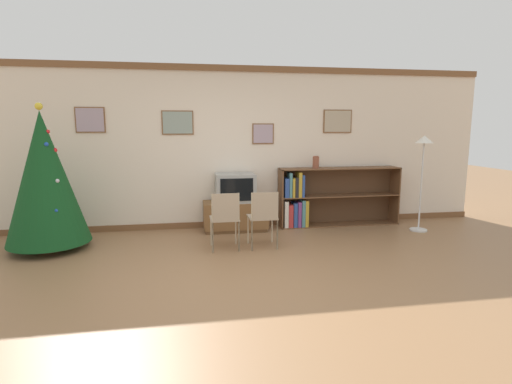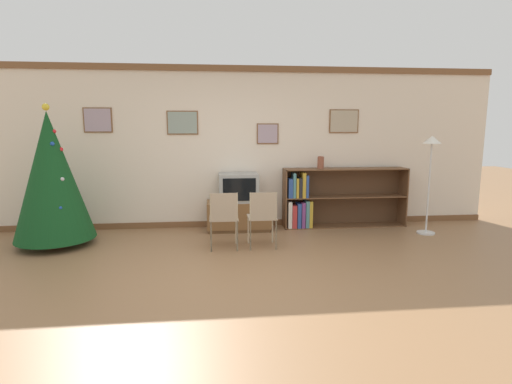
{
  "view_description": "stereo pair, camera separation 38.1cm",
  "coord_description": "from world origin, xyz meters",
  "px_view_note": "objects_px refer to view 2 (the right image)",
  "views": [
    {
      "loc": [
        -0.63,
        -4.2,
        1.7
      ],
      "look_at": [
        0.34,
        1.38,
        0.78
      ],
      "focal_mm": 28.0,
      "sensor_mm": 36.0,
      "label": 1
    },
    {
      "loc": [
        -0.26,
        -4.25,
        1.7
      ],
      "look_at": [
        0.34,
        1.38,
        0.78
      ],
      "focal_mm": 28.0,
      "sensor_mm": 36.0,
      "label": 2
    }
  ],
  "objects_px": {
    "bookshelf": "(324,199)",
    "standing_lamp": "(431,159)",
    "vase": "(321,162)",
    "folding_chair_right": "(263,216)",
    "christmas_tree": "(51,176)",
    "folding_chair_left": "(224,217)",
    "tv_console": "(239,216)",
    "television": "(239,187)"
  },
  "relations": [
    {
      "from": "vase",
      "to": "standing_lamp",
      "type": "bearing_deg",
      "value": -20.48
    },
    {
      "from": "christmas_tree",
      "to": "tv_console",
      "type": "relative_size",
      "value": 1.94
    },
    {
      "from": "christmas_tree",
      "to": "tv_console",
      "type": "height_order",
      "value": "christmas_tree"
    },
    {
      "from": "bookshelf",
      "to": "standing_lamp",
      "type": "bearing_deg",
      "value": -22.52
    },
    {
      "from": "television",
      "to": "folding_chair_left",
      "type": "relative_size",
      "value": 0.78
    },
    {
      "from": "tv_console",
      "to": "folding_chair_left",
      "type": "xyz_separation_m",
      "value": [
        -0.27,
        -1.07,
        0.23
      ]
    },
    {
      "from": "television",
      "to": "vase",
      "type": "relative_size",
      "value": 3.07
    },
    {
      "from": "vase",
      "to": "tv_console",
      "type": "bearing_deg",
      "value": -177.98
    },
    {
      "from": "folding_chair_left",
      "to": "folding_chair_right",
      "type": "bearing_deg",
      "value": 0.0
    },
    {
      "from": "christmas_tree",
      "to": "folding_chair_left",
      "type": "bearing_deg",
      "value": -11.13
    },
    {
      "from": "folding_chair_left",
      "to": "standing_lamp",
      "type": "relative_size",
      "value": 0.52
    },
    {
      "from": "christmas_tree",
      "to": "folding_chair_left",
      "type": "distance_m",
      "value": 2.53
    },
    {
      "from": "christmas_tree",
      "to": "tv_console",
      "type": "xyz_separation_m",
      "value": [
        2.7,
        0.59,
        -0.76
      ]
    },
    {
      "from": "standing_lamp",
      "to": "folding_chair_right",
      "type": "bearing_deg",
      "value": -169.3
    },
    {
      "from": "television",
      "to": "standing_lamp",
      "type": "height_order",
      "value": "standing_lamp"
    },
    {
      "from": "vase",
      "to": "standing_lamp",
      "type": "xyz_separation_m",
      "value": [
        1.61,
        -0.6,
        0.09
      ]
    },
    {
      "from": "vase",
      "to": "christmas_tree",
      "type": "bearing_deg",
      "value": -171.14
    },
    {
      "from": "christmas_tree",
      "to": "vase",
      "type": "relative_size",
      "value": 9.73
    },
    {
      "from": "television",
      "to": "standing_lamp",
      "type": "xyz_separation_m",
      "value": [
        3.0,
        -0.55,
        0.49
      ]
    },
    {
      "from": "folding_chair_right",
      "to": "folding_chair_left",
      "type": "bearing_deg",
      "value": 180.0
    },
    {
      "from": "folding_chair_right",
      "to": "standing_lamp",
      "type": "relative_size",
      "value": 0.52
    },
    {
      "from": "tv_console",
      "to": "bookshelf",
      "type": "xyz_separation_m",
      "value": [
        1.47,
        0.08,
        0.23
      ]
    },
    {
      "from": "tv_console",
      "to": "vase",
      "type": "bearing_deg",
      "value": 2.02
    },
    {
      "from": "christmas_tree",
      "to": "standing_lamp",
      "type": "height_order",
      "value": "christmas_tree"
    },
    {
      "from": "folding_chair_right",
      "to": "bookshelf",
      "type": "xyz_separation_m",
      "value": [
        1.2,
        1.15,
        0.0
      ]
    },
    {
      "from": "tv_console",
      "to": "folding_chair_left",
      "type": "distance_m",
      "value": 1.12
    },
    {
      "from": "television",
      "to": "tv_console",
      "type": "bearing_deg",
      "value": 90.0
    },
    {
      "from": "tv_console",
      "to": "bookshelf",
      "type": "relative_size",
      "value": 0.49
    },
    {
      "from": "television",
      "to": "vase",
      "type": "height_order",
      "value": "vase"
    },
    {
      "from": "vase",
      "to": "standing_lamp",
      "type": "distance_m",
      "value": 1.72
    },
    {
      "from": "tv_console",
      "to": "standing_lamp",
      "type": "xyz_separation_m",
      "value": [
        3.0,
        -0.55,
        0.96
      ]
    },
    {
      "from": "tv_console",
      "to": "vase",
      "type": "distance_m",
      "value": 1.64
    },
    {
      "from": "tv_console",
      "to": "television",
      "type": "relative_size",
      "value": 1.64
    },
    {
      "from": "tv_console",
      "to": "folding_chair_right",
      "type": "distance_m",
      "value": 1.12
    },
    {
      "from": "bookshelf",
      "to": "vase",
      "type": "bearing_deg",
      "value": -158.96
    },
    {
      "from": "tv_console",
      "to": "vase",
      "type": "xyz_separation_m",
      "value": [
        1.39,
        0.05,
        0.87
      ]
    },
    {
      "from": "vase",
      "to": "standing_lamp",
      "type": "relative_size",
      "value": 0.13
    },
    {
      "from": "folding_chair_right",
      "to": "bookshelf",
      "type": "relative_size",
      "value": 0.39
    },
    {
      "from": "christmas_tree",
      "to": "television",
      "type": "bearing_deg",
      "value": 12.25
    },
    {
      "from": "folding_chair_right",
      "to": "christmas_tree",
      "type": "bearing_deg",
      "value": 170.86
    },
    {
      "from": "folding_chair_left",
      "to": "folding_chair_right",
      "type": "relative_size",
      "value": 1.0
    },
    {
      "from": "folding_chair_left",
      "to": "vase",
      "type": "xyz_separation_m",
      "value": [
        1.66,
        1.11,
        0.64
      ]
    }
  ]
}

